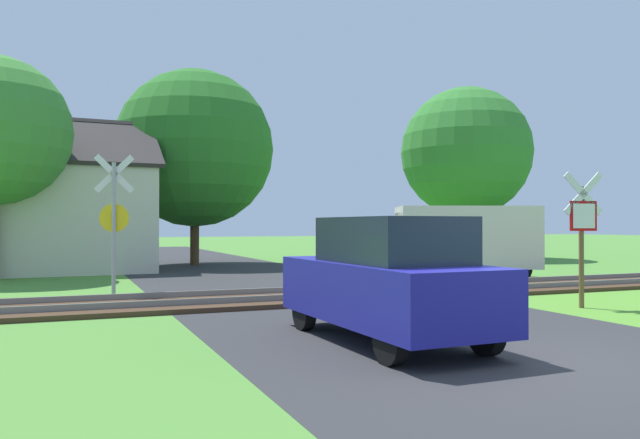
# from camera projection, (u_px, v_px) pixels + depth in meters

# --- Properties ---
(ground_plane) EXTENTS (160.00, 160.00, 0.00)m
(ground_plane) POSITION_uv_depth(u_px,v_px,m) (524.00, 361.00, 7.66)
(ground_plane) COLOR #4C8433
(road_asphalt) EXTENTS (6.81, 80.00, 0.01)m
(road_asphalt) POSITION_uv_depth(u_px,v_px,m) (435.00, 334.00, 9.51)
(road_asphalt) COLOR #2D2D30
(road_asphalt) RESTS_ON ground
(rail_track) EXTENTS (60.00, 2.60, 0.22)m
(rail_track) POSITION_uv_depth(u_px,v_px,m) (316.00, 297.00, 14.00)
(rail_track) COLOR #422D1E
(rail_track) RESTS_ON ground
(stop_sign_near) EXTENTS (0.87, 0.20, 2.73)m
(stop_sign_near) POSITION_uv_depth(u_px,v_px,m) (582.00, 228.00, 12.48)
(stop_sign_near) COLOR brown
(stop_sign_near) RESTS_ON ground
(crossing_sign_far) EXTENTS (0.87, 0.20, 3.26)m
(crossing_sign_far) POSITION_uv_depth(u_px,v_px,m) (114.00, 216.00, 13.96)
(crossing_sign_far) COLOR #9E9EA5
(crossing_sign_far) RESTS_ON ground
(house) EXTENTS (7.81, 5.84, 5.55)m
(house) POSITION_uv_depth(u_px,v_px,m) (43.00, 215.00, 22.12)
(house) COLOR beige
(house) RESTS_ON ground
(tree_center) EXTENTS (6.52, 6.52, 8.11)m
(tree_center) POSITION_uv_depth(u_px,v_px,m) (195.00, 149.00, 25.89)
(tree_center) COLOR #513823
(tree_center) RESTS_ON ground
(tree_far) EXTENTS (6.45, 6.45, 8.51)m
(tree_far) POSITION_uv_depth(u_px,v_px,m) (466.00, 152.00, 31.01)
(tree_far) COLOR #513823
(tree_far) RESTS_ON ground
(mail_truck) EXTENTS (5.24, 3.52, 2.24)m
(mail_truck) POSITION_uv_depth(u_px,v_px,m) (460.00, 239.00, 19.36)
(mail_truck) COLOR silver
(mail_truck) RESTS_ON ground
(parked_car) EXTENTS (1.73, 4.04, 1.78)m
(parked_car) POSITION_uv_depth(u_px,v_px,m) (387.00, 279.00, 8.88)
(parked_car) COLOR navy
(parked_car) RESTS_ON ground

